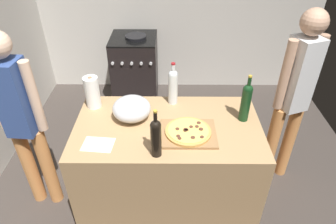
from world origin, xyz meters
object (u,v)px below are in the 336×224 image
object	(u,v)px
mixing_bowl	(132,109)
person_in_red	(294,94)
pizza	(188,131)
paper_towel_roll	(92,92)
stove	(135,69)
wine_bottle_dark	(156,136)
person_in_stripes	(22,118)
wine_bottle_amber	(246,101)
wine_bottle_clear	(173,85)

from	to	relation	value
mixing_bowl	person_in_red	bearing A→B (deg)	13.03
pizza	mixing_bowl	world-z (taller)	mixing_bowl
paper_towel_roll	stove	xyz separation A→B (m)	(0.15, 1.61, -0.62)
pizza	wine_bottle_dark	size ratio (longest dim) A/B	0.93
pizza	wine_bottle_dark	bearing A→B (deg)	-137.01
mixing_bowl	stove	distance (m)	1.88
mixing_bowl	person_in_stripes	world-z (taller)	person_in_stripes
mixing_bowl	stove	bearing A→B (deg)	95.77
paper_towel_roll	wine_bottle_amber	world-z (taller)	wine_bottle_amber
mixing_bowl	wine_bottle_amber	xyz separation A→B (m)	(0.85, -0.01, 0.08)
wine_bottle_clear	wine_bottle_dark	world-z (taller)	wine_bottle_clear
wine_bottle_amber	person_in_red	xyz separation A→B (m)	(0.49, 0.32, -0.13)
paper_towel_roll	stove	bearing A→B (deg)	84.77
pizza	paper_towel_roll	size ratio (longest dim) A/B	1.24
wine_bottle_clear	wine_bottle_dark	bearing A→B (deg)	-100.23
stove	person_in_stripes	bearing A→B (deg)	-110.76
wine_bottle_clear	person_in_red	xyz separation A→B (m)	(1.02, 0.09, -0.13)
stove	person_in_red	size ratio (longest dim) A/B	0.55
mixing_bowl	stove	world-z (taller)	mixing_bowl
paper_towel_roll	wine_bottle_dark	distance (m)	0.77
pizza	person_in_red	xyz separation A→B (m)	(0.92, 0.50, 0.00)
paper_towel_roll	stove	distance (m)	1.73
mixing_bowl	person_in_red	size ratio (longest dim) A/B	0.17
pizza	person_in_stripes	world-z (taller)	person_in_stripes
wine_bottle_dark	person_in_stripes	size ratio (longest dim) A/B	0.22
wine_bottle_dark	person_in_stripes	distance (m)	1.14
wine_bottle_amber	person_in_red	distance (m)	0.60
paper_towel_roll	stove	world-z (taller)	paper_towel_roll
paper_towel_roll	wine_bottle_amber	distance (m)	1.19
mixing_bowl	wine_bottle_amber	size ratio (longest dim) A/B	0.77
wine_bottle_amber	mixing_bowl	bearing A→B (deg)	179.48
wine_bottle_amber	person_in_stripes	bearing A→B (deg)	179.91
paper_towel_roll	person_in_stripes	xyz separation A→B (m)	(-0.53, -0.17, -0.13)
stove	person_in_stripes	world-z (taller)	person_in_stripes
pizza	wine_bottle_clear	size ratio (longest dim) A/B	0.91
mixing_bowl	paper_towel_roll	xyz separation A→B (m)	(-0.33, 0.16, 0.04)
pizza	paper_towel_roll	distance (m)	0.83
mixing_bowl	wine_bottle_amber	distance (m)	0.85
wine_bottle_amber	person_in_red	world-z (taller)	person_in_red
mixing_bowl	person_in_stripes	bearing A→B (deg)	-179.67
mixing_bowl	wine_bottle_clear	world-z (taller)	wine_bottle_clear
paper_towel_roll	person_in_stripes	world-z (taller)	person_in_stripes
pizza	wine_bottle_clear	world-z (taller)	wine_bottle_clear
pizza	mixing_bowl	bearing A→B (deg)	155.00
pizza	person_in_red	world-z (taller)	person_in_red
wine_bottle_clear	wine_bottle_dark	distance (m)	0.63
paper_towel_roll	wine_bottle_clear	distance (m)	0.64
pizza	wine_bottle_amber	xyz separation A→B (m)	(0.43, 0.19, 0.14)
mixing_bowl	wine_bottle_dark	world-z (taller)	wine_bottle_dark
person_in_stripes	stove	bearing A→B (deg)	69.24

